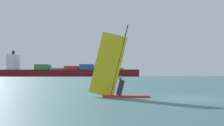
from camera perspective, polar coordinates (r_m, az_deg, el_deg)
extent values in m
plane|color=#386066|center=(17.92, 14.04, -6.29)|extent=(4000.00, 4000.00, 0.00)
cube|color=red|center=(18.08, 2.65, -6.13)|extent=(2.69, 1.84, 0.12)
cylinder|color=black|center=(18.11, 1.38, 0.56)|extent=(0.97, 0.55, 4.12)
cube|color=yellow|center=(18.21, -0.75, -0.33)|extent=(2.08, 1.12, 3.91)
cylinder|color=black|center=(18.13, 0.61, -2.00)|extent=(1.35, 0.73, 0.04)
cylinder|color=#2D2D33|center=(18.10, 1.55, -4.51)|extent=(0.62, 0.53, 0.95)
sphere|color=tan|center=(18.08, 1.55, -2.71)|extent=(0.22, 0.22, 0.22)
cube|color=maroon|center=(471.53, -8.30, -1.85)|extent=(211.39, 100.69, 10.43)
cube|color=silver|center=(494.30, -17.68, 0.13)|extent=(20.06, 25.54, 22.71)
cylinder|color=black|center=(495.10, -17.65, 1.79)|extent=(4.00, 4.00, 6.00)
cube|color=#2D8C47|center=(479.99, -12.56, -0.74)|extent=(27.05, 28.89, 7.80)
cube|color=#99999E|center=(474.52, -9.96, -1.06)|extent=(27.05, 28.89, 2.60)
cube|color=red|center=(470.15, -7.30, -0.90)|extent=(27.05, 28.89, 5.20)
cube|color=#1E66AD|center=(466.81, -4.60, -0.75)|extent=(27.05, 28.89, 7.80)
cube|color=#1E66AD|center=(464.42, -1.86, -1.06)|extent=(27.05, 28.89, 2.60)
cube|color=#99999E|center=(463.16, 0.89, -1.06)|extent=(27.05, 28.89, 2.60)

